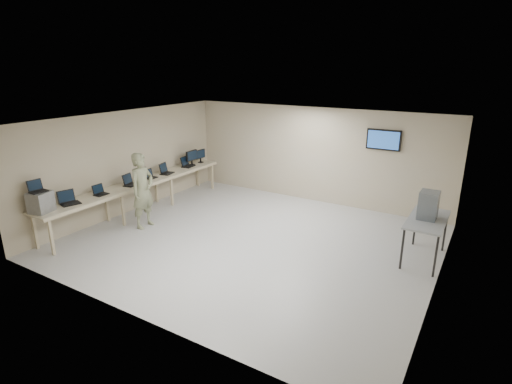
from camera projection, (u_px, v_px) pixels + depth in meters
The scene contains 15 objects.
room at pixel (254, 183), 8.98m from camera, with size 8.01×7.01×2.81m.
workbench at pixel (140, 184), 10.90m from camera, with size 0.76×6.00×0.90m.
equipment_box at pixel (41, 202), 8.60m from camera, with size 0.38×0.43×0.45m, color gray.
laptop_on_box at pixel (37, 189), 8.54m from camera, with size 0.29×0.35×0.26m.
laptop_0 at pixel (69, 200), 9.15m from camera, with size 0.43×0.47×0.31m.
laptop_1 at pixel (100, 192), 9.80m from camera, with size 0.26×0.32×0.25m.
laptop_2 at pixel (130, 182), 10.58m from camera, with size 0.38×0.42×0.29m.
laptop_3 at pixel (150, 176), 11.24m from camera, with size 0.28×0.33×0.25m.
laptop_4 at pixel (166, 171), 11.70m from camera, with size 0.40×0.44×0.30m.
laptop_5 at pixel (187, 164), 12.51m from camera, with size 0.37×0.43×0.31m.
monitor_near at pixel (192, 156), 12.60m from camera, with size 0.21×0.48×0.47m.
monitor_far at pixel (200, 155), 12.97m from camera, with size 0.19×0.43×0.42m.
soldier at pixel (143, 191), 9.94m from camera, with size 0.70×0.46×1.91m, color #6B7957.
side_table at pixel (427, 222), 8.24m from camera, with size 0.72×1.55×0.93m.
storage_bins at pixel (428, 205), 8.13m from camera, with size 0.37×0.41×0.58m.
Camera 1 is at (4.53, -7.29, 3.96)m, focal length 28.00 mm.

